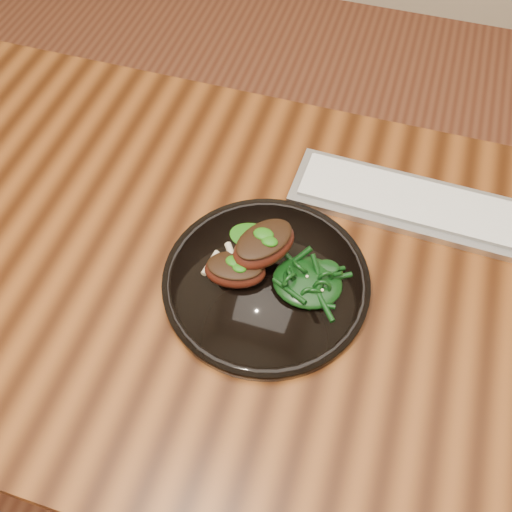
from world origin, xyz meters
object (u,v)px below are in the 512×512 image
at_px(plate, 266,281).
at_px(greens_heap, 308,280).
at_px(keyboard, 415,204).
at_px(desk, 267,302).
at_px(lamb_chop_front, 235,270).

bearing_deg(plate, greens_heap, 5.19).
relative_size(greens_heap, keyboard, 0.25).
distance_m(desk, greens_heap, 0.14).
height_order(desk, lamb_chop_front, lamb_chop_front).
height_order(desk, keyboard, keyboard).
xyz_separation_m(lamb_chop_front, greens_heap, (0.11, 0.02, -0.00)).
xyz_separation_m(plate, greens_heap, (0.06, 0.01, 0.03)).
bearing_deg(desk, keyboard, 45.94).
bearing_deg(greens_heap, plate, -174.81).
bearing_deg(keyboard, lamb_chop_front, -135.94).
bearing_deg(plate, lamb_chop_front, -166.25).
xyz_separation_m(plate, keyboard, (0.19, 0.22, -0.00)).
relative_size(desk, plate, 5.09).
height_order(plate, greens_heap, greens_heap).
relative_size(plate, greens_heap, 3.00).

